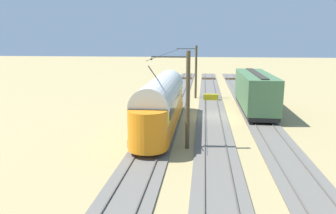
% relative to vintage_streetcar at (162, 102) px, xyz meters
% --- Properties ---
extents(ground_plane, '(220.00, 220.00, 0.00)m').
position_rel_vintage_streetcar_xyz_m(ground_plane, '(-4.33, -4.47, -2.25)').
color(ground_plane, tan).
extents(track_streetcar_siding, '(2.80, 80.00, 0.18)m').
position_rel_vintage_streetcar_xyz_m(track_streetcar_siding, '(-8.66, -4.78, -2.20)').
color(track_streetcar_siding, '#666059').
rests_on(track_streetcar_siding, ground).
extents(track_adjacent_siding, '(2.80, 80.00, 0.18)m').
position_rel_vintage_streetcar_xyz_m(track_adjacent_siding, '(-4.33, -4.78, -2.20)').
color(track_adjacent_siding, '#666059').
rests_on(track_adjacent_siding, ground).
extents(track_third_siding, '(2.80, 80.00, 0.18)m').
position_rel_vintage_streetcar_xyz_m(track_third_siding, '(0.00, -4.78, -2.20)').
color(track_third_siding, '#666059').
rests_on(track_third_siding, ground).
extents(vintage_streetcar, '(2.65, 16.05, 5.53)m').
position_rel_vintage_streetcar_xyz_m(vintage_streetcar, '(0.00, 0.00, 0.00)').
color(vintage_streetcar, orange).
rests_on(vintage_streetcar, ground).
extents(coach_adjacent, '(2.96, 11.91, 3.85)m').
position_rel_vintage_streetcar_xyz_m(coach_adjacent, '(-8.66, -7.27, -0.09)').
color(coach_adjacent, '#477047').
rests_on(coach_adjacent, ground).
extents(catenary_pole_foreground, '(2.65, 0.28, 6.59)m').
position_rel_vintage_streetcar_xyz_m(catenary_pole_foreground, '(-2.36, -14.63, 1.19)').
color(catenary_pole_foreground, '#4C3D28').
rests_on(catenary_pole_foreground, ground).
extents(catenary_pole_mid_near, '(2.65, 0.28, 6.59)m').
position_rel_vintage_streetcar_xyz_m(catenary_pole_mid_near, '(-2.36, 5.03, 1.19)').
color(catenary_pole_mid_near, '#4C3D28').
rests_on(catenary_pole_mid_near, ground).
extents(overhead_wire_run, '(2.44, 23.66, 0.18)m').
position_rel_vintage_streetcar_xyz_m(overhead_wire_run, '(-0.07, -5.40, 3.80)').
color(overhead_wire_run, black).
rests_on(overhead_wire_run, ground).
extents(switch_stand, '(0.50, 0.30, 1.24)m').
position_rel_vintage_streetcar_xyz_m(switch_stand, '(-10.38, -11.71, -1.55)').
color(switch_stand, black).
rests_on(switch_stand, ground).
extents(track_end_bumper, '(1.80, 0.60, 0.80)m').
position_rel_vintage_streetcar_xyz_m(track_end_bumper, '(-4.33, -13.07, -1.85)').
color(track_end_bumper, '#B2A519').
rests_on(track_end_bumper, ground).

